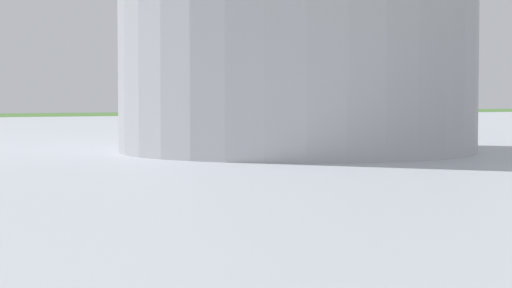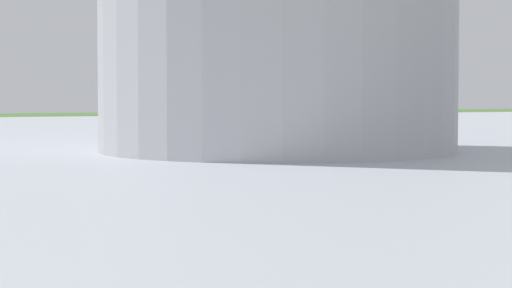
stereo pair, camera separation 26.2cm
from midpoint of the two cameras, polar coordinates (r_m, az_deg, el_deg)
ground_plane at (r=160.61m, az=-1.95°, el=-1.65°), size 800.00×800.00×0.00m
runway_asphalt at (r=160.60m, az=-1.95°, el=-1.64°), size 600.00×35.07×0.06m
apron_concrete at (r=102.92m, az=11.03°, el=-4.32°), size 440.00×110.00×0.05m
grass_verge_foreground at (r=196.33m, az=-5.87°, el=-0.80°), size 600.00×80.00×0.04m
airliner_main at (r=162.74m, az=0.16°, el=-0.05°), size 54.13×44.40×15.88m
airliner_parked_mid at (r=98.25m, az=10.93°, el=-2.70°), size 42.36×34.72×12.36m
service_car_followme at (r=137.67m, az=8.02°, el=-2.10°), size 4.13×4.34×1.62m
no_stopping_sign at (r=200.25m, az=-4.72°, el=-0.24°), size 0.60×0.10×2.90m
traffic_cone_orange at (r=194.17m, az=-5.37°, el=-0.77°), size 0.40×0.40×0.55m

